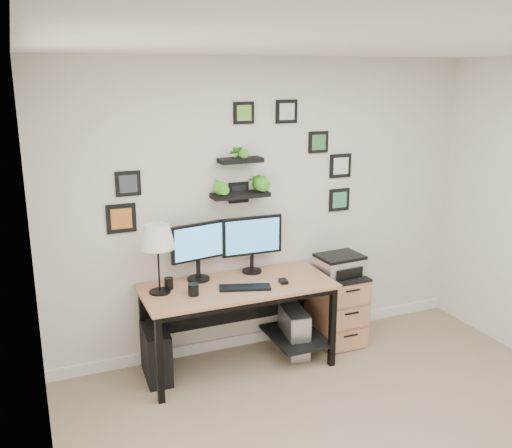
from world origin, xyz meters
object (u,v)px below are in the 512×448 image
pc_tower_grey (294,331)px  mug (193,290)px  table_lamp (157,238)px  pc_tower_black (156,353)px  file_cabinet (336,308)px  desk (240,296)px  monitor_right (252,240)px  printer (340,265)px  monitor_left (198,247)px

pc_tower_grey → mug: bearing=-173.5°
table_lamp → mug: table_lamp is taller
pc_tower_black → file_cabinet: bearing=3.2°
desk → mug: size_ratio=16.39×
file_cabinet → table_lamp: bearing=-179.5°
pc_tower_black → file_cabinet: (1.72, 0.01, 0.12)m
table_lamp → pc_tower_black: bearing=176.7°
monitor_right → pc_tower_grey: size_ratio=1.24×
printer → file_cabinet: bearing=139.2°
table_lamp → monitor_right: bearing=10.3°
table_lamp → file_cabinet: size_ratio=0.85×
monitor_right → printer: bearing=-10.6°
monitor_right → mug: bearing=-153.5°
desk → file_cabinet: desk is taller
monitor_right → table_lamp: (-0.87, -0.16, 0.15)m
monitor_left → pc_tower_black: monitor_left is taller
mug → printer: bearing=6.6°
table_lamp → pc_tower_black: (-0.05, 0.00, -0.99)m
monitor_left → file_cabinet: size_ratio=0.75×
pc_tower_grey → printer: (0.48, 0.06, 0.55)m
desk → monitor_right: bearing=46.1°
monitor_left → pc_tower_grey: (0.82, -0.20, -0.84)m
monitor_right → pc_tower_black: monitor_right is taller
desk → printer: 1.01m
monitor_left → table_lamp: 0.43m
pc_tower_black → pc_tower_grey: pc_tower_black is taller
monitor_right → pc_tower_black: bearing=-170.5°
monitor_right → pc_tower_grey: bearing=-32.7°
pc_tower_black → printer: printer is taller
desk → pc_tower_black: desk is taller
monitor_right → mug: (-0.63, -0.32, -0.25)m
pc_tower_grey → printer: 0.74m
pc_tower_black → printer: bearing=2.9°
mug → pc_tower_black: size_ratio=0.22×
printer → table_lamp: bearing=-179.8°
desk → mug: (-0.44, -0.12, 0.17)m
monitor_left → file_cabinet: 1.48m
desk → pc_tower_black: bearing=176.4°
desk → monitor_right: 0.51m
monitor_left → pc_tower_grey: size_ratio=1.13×
pc_tower_grey → printer: printer is taller
desk → printer: bearing=2.8°
monitor_right → file_cabinet: monitor_right is taller
table_lamp → monitor_left: bearing=21.7°
pc_tower_grey → file_cabinet: 0.49m
table_lamp → pc_tower_grey: 1.55m
desk → file_cabinet: 1.03m
monitor_right → printer: 0.87m
printer → monitor_left: bearing=173.7°
pc_tower_black → table_lamp: bearing=-0.5°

